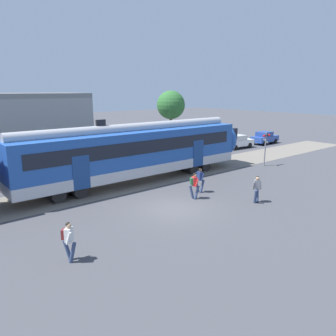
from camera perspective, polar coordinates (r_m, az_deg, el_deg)
ground_plane at (r=18.96m, az=0.92°, el=-7.07°), size 160.00×160.00×0.00m
pedestrian_white at (r=13.66m, az=-16.94°, el=-11.62°), size 0.50×0.68×1.67m
pedestrian_red at (r=20.36m, az=4.56°, el=-2.73°), size 0.58×0.65×1.67m
pedestrian_navy at (r=21.69m, az=5.57°, el=-1.81°), size 0.61×0.61×1.67m
pedestrian_grey at (r=20.34m, az=15.22°, el=-3.19°), size 0.67×0.52×1.67m
parked_car_silver at (r=35.56m, az=7.05°, el=3.84°), size 4.07×1.90×1.54m
parked_car_white at (r=39.15m, az=12.01°, el=4.52°), size 4.07×1.90×1.54m
parked_car_blue at (r=43.33m, az=16.49°, el=5.10°), size 4.06×1.87×1.54m
crossing_signal at (r=30.29m, az=16.64°, el=4.07°), size 0.96×0.22×3.00m
street_tree_right at (r=41.62m, az=0.50°, el=10.90°), size 3.54×3.54×6.60m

